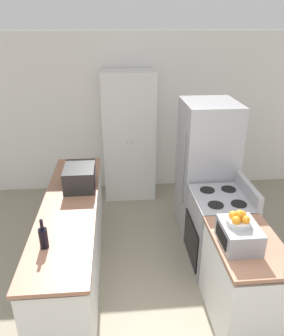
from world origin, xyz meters
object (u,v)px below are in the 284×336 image
fruit_bowl (239,219)px  toaster_oven (239,235)px  microwave (80,177)px  refrigerator (206,169)px  stove (219,230)px  pantry_cabinet (129,136)px  wine_bottle (43,237)px

fruit_bowl → toaster_oven: bearing=-41.8°
microwave → toaster_oven: 1.94m
refrigerator → microwave: bearing=-166.7°
stove → toaster_oven: size_ratio=2.68×
pantry_cabinet → stove: size_ratio=1.93×
pantry_cabinet → toaster_oven: 2.84m
pantry_cabinet → toaster_oven: bearing=-73.0°
refrigerator → toaster_oven: refrigerator is taller
refrigerator → microwave: size_ratio=3.78×
refrigerator → wine_bottle: size_ratio=6.45×
pantry_cabinet → wine_bottle: pantry_cabinet is taller
toaster_oven → microwave: bearing=139.7°
pantry_cabinet → stove: 2.17m
pantry_cabinet → toaster_oven: pantry_cabinet is taller
stove → fruit_bowl: size_ratio=5.03×
pantry_cabinet → microwave: bearing=-114.1°
microwave → wine_bottle: 1.16m
wine_bottle → pantry_cabinet: bearing=71.4°
microwave → fruit_bowl: size_ratio=2.27×
wine_bottle → microwave: bearing=79.1°
stove → wine_bottle: (-1.84, -0.74, 0.55)m
microwave → pantry_cabinet: bearing=65.9°
microwave → wine_bottle: size_ratio=1.70×
microwave → wine_bottle: (-0.22, -1.14, -0.03)m
toaster_oven → refrigerator: bearing=84.7°
toaster_oven → fruit_bowl: bearing=138.2°
refrigerator → wine_bottle: (-1.85, -1.52, 0.10)m
refrigerator → toaster_oven: size_ratio=4.56×
microwave → toaster_oven: microwave is taller
wine_bottle → toaster_oven: bearing=-3.9°
refrigerator → stove: bearing=-91.2°
stove → refrigerator: size_ratio=0.59×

